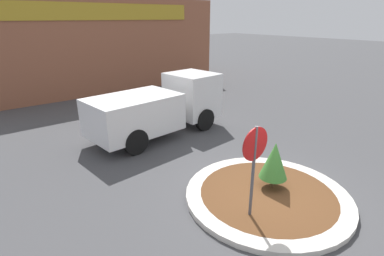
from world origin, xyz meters
name	(u,v)px	position (x,y,z in m)	size (l,w,h in m)	color
ground_plane	(267,198)	(0.00, 0.00, 0.00)	(120.00, 120.00, 0.00)	#474749
traffic_island	(267,195)	(0.00, 0.00, 0.07)	(4.22, 4.22, 0.14)	beige
stop_sign	(254,157)	(-1.03, -0.32, 1.61)	(0.76, 0.07, 2.31)	#4C4C51
island_shrub	(274,160)	(0.33, 0.12, 0.93)	(0.73, 0.73, 1.28)	brown
utility_truck	(160,106)	(0.28, 5.58, 1.14)	(5.60, 2.54, 2.22)	white
storefront_building	(90,44)	(1.58, 16.14, 2.76)	(15.67, 6.07, 5.51)	#93563D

